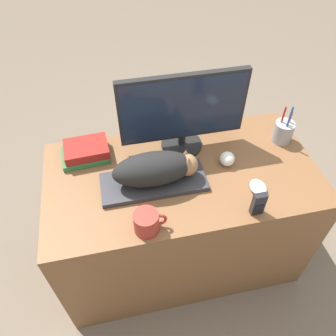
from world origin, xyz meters
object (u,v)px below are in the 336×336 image
object	(u,v)px
monitor	(183,111)
baseball	(227,159)
book_stack	(86,151)
phone	(258,204)
computer_mouse	(258,187)
coffee_mug	(147,222)
cat	(157,168)
keyboard	(154,182)
pen_cup	(283,131)

from	to	relation	value
monitor	baseball	distance (m)	0.30
baseball	book_stack	distance (m)	0.66
monitor	phone	distance (m)	0.52
computer_mouse	coffee_mug	bearing A→B (deg)	-169.24
coffee_mug	baseball	size ratio (longest dim) A/B	1.90
computer_mouse	cat	bearing A→B (deg)	162.87
computer_mouse	book_stack	world-z (taller)	book_stack
keyboard	computer_mouse	bearing A→B (deg)	-16.49
baseball	phone	world-z (taller)	phone
keyboard	pen_cup	distance (m)	0.69
keyboard	baseball	distance (m)	0.36
computer_mouse	phone	distance (m)	0.13
coffee_mug	book_stack	size ratio (longest dim) A/B	0.58
pen_cup	book_stack	distance (m)	0.96
baseball	computer_mouse	bearing A→B (deg)	-65.18
coffee_mug	pen_cup	size ratio (longest dim) A/B	0.60
computer_mouse	phone	xyz separation A→B (m)	(-0.05, -0.11, 0.04)
computer_mouse	pen_cup	xyz separation A→B (m)	(0.24, 0.28, 0.04)
computer_mouse	baseball	size ratio (longest dim) A/B	1.35
coffee_mug	book_stack	xyz separation A→B (m)	(-0.21, 0.46, -0.01)
monitor	pen_cup	size ratio (longest dim) A/B	2.68
cat	book_stack	distance (m)	0.38
coffee_mug	phone	xyz separation A→B (m)	(0.45, -0.02, 0.01)
cat	computer_mouse	bearing A→B (deg)	-17.13
monitor	coffee_mug	size ratio (longest dim) A/B	4.43
cat	monitor	xyz separation A→B (m)	(0.16, 0.21, 0.12)
keyboard	monitor	world-z (taller)	monitor
pen_cup	phone	size ratio (longest dim) A/B	1.93
pen_cup	monitor	bearing A→B (deg)	172.84
monitor	pen_cup	distance (m)	0.53
monitor	pen_cup	world-z (taller)	monitor
cat	monitor	distance (m)	0.29
monitor	phone	size ratio (longest dim) A/B	5.17
book_stack	cat	bearing A→B (deg)	-38.51
cat	phone	size ratio (longest dim) A/B	3.27
book_stack	coffee_mug	bearing A→B (deg)	-65.17
cat	phone	xyz separation A→B (m)	(0.36, -0.24, -0.04)
cat	phone	distance (m)	0.44
coffee_mug	monitor	bearing A→B (deg)	60.74
cat	coffee_mug	distance (m)	0.24
cat	book_stack	bearing A→B (deg)	141.49
monitor	coffee_mug	world-z (taller)	monitor
keyboard	monitor	size ratio (longest dim) A/B	0.79
computer_mouse	book_stack	distance (m)	0.80
keyboard	cat	bearing A→B (deg)	-0.00
coffee_mug	pen_cup	bearing A→B (deg)	26.84
pen_cup	cat	bearing A→B (deg)	-167.06
coffee_mug	phone	size ratio (longest dim) A/B	1.16
baseball	phone	size ratio (longest dim) A/B	0.61
cat	keyboard	bearing A→B (deg)	180.00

